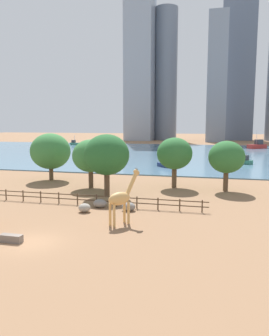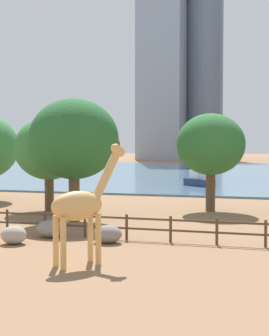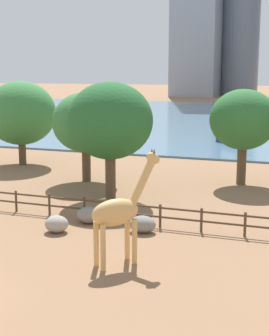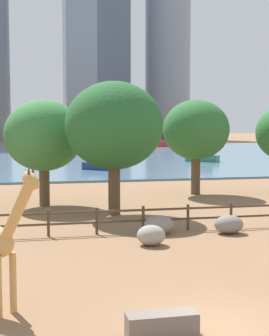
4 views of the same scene
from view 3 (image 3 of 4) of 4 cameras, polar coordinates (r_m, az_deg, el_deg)
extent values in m
plane|color=#8C6647|center=(95.36, 12.15, 5.44)|extent=(400.00, 400.00, 0.00)
cube|color=slate|center=(92.39, 11.88, 5.35)|extent=(180.00, 86.00, 0.20)
cylinder|color=tan|center=(23.57, -0.82, -7.71)|extent=(0.33, 0.33, 2.05)
cylinder|color=tan|center=(23.06, 0.01, -8.14)|extent=(0.33, 0.33, 2.05)
cylinder|color=tan|center=(22.84, -4.27, -8.36)|extent=(0.33, 0.33, 2.05)
cylinder|color=tan|center=(22.31, -3.51, -8.82)|extent=(0.33, 0.33, 2.05)
ellipsoid|color=tan|center=(22.52, -2.15, -4.92)|extent=(2.11, 2.35, 1.19)
cylinder|color=tan|center=(22.93, 0.89, -1.47)|extent=(1.17, 1.36, 2.16)
ellipsoid|color=tan|center=(23.04, 2.06, 1.09)|extent=(0.83, 0.92, 0.77)
cone|color=brown|center=(23.06, 1.94, 1.97)|extent=(0.15, 0.15, 0.22)
cone|color=brown|center=(22.91, 2.20, 1.91)|extent=(0.15, 0.15, 0.22)
ellipsoid|color=gray|center=(29.25, -5.02, -5.21)|extent=(1.48, 1.24, 0.93)
ellipsoid|color=gray|center=(27.85, -8.63, -6.16)|extent=(1.26, 1.20, 0.90)
ellipsoid|color=gray|center=(27.53, 0.90, -6.24)|extent=(1.44, 1.19, 0.89)
cylinder|color=#4C3826|center=(32.24, -12.99, -3.59)|extent=(0.14, 0.14, 1.30)
cylinder|color=#4C3826|center=(31.06, -9.42, -4.01)|extent=(0.14, 0.14, 1.30)
cylinder|color=#4C3826|center=(30.01, -5.58, -4.44)|extent=(0.14, 0.14, 1.30)
cylinder|color=#4C3826|center=(29.10, -1.48, -4.87)|extent=(0.14, 0.14, 1.30)
cylinder|color=#4C3826|center=(28.36, 2.87, -5.31)|extent=(0.14, 0.14, 1.30)
cylinder|color=#4C3826|center=(27.78, 7.43, -5.73)|extent=(0.14, 0.14, 1.30)
cylinder|color=#4C3826|center=(27.39, 12.15, -6.13)|extent=(0.14, 0.14, 1.30)
cube|color=#4C3826|center=(30.25, -7.01, -3.45)|extent=(26.10, 0.08, 0.10)
cube|color=#4C3826|center=(30.39, -6.99, -4.40)|extent=(26.10, 0.08, 0.10)
cylinder|color=brown|center=(40.01, -5.35, 0.33)|extent=(0.67, 0.67, 2.55)
ellipsoid|color=#387A3D|center=(39.55, -5.44, 5.07)|extent=(5.11, 5.11, 4.60)
cylinder|color=brown|center=(47.97, -12.32, 1.65)|extent=(0.66, 0.66, 2.17)
ellipsoid|color=#387A3D|center=(47.55, -12.50, 5.96)|extent=(6.35, 6.35, 5.71)
cylinder|color=brown|center=(34.58, -2.68, -0.94)|extent=(0.70, 0.70, 2.96)
ellipsoid|color=#26602D|center=(34.01, -2.73, 5.26)|extent=(5.68, 5.68, 5.12)
cylinder|color=brown|center=(39.63, 11.77, 0.31)|extent=(0.69, 0.69, 2.90)
ellipsoid|color=#2D6B33|center=(39.16, 11.97, 5.28)|extent=(5.00, 5.00, 4.50)
cube|color=#337259|center=(133.85, -5.42, 7.39)|extent=(4.79, 3.77, 0.92)
cube|color=#333338|center=(134.27, -5.57, 7.83)|extent=(1.98, 1.79, 1.10)
cylinder|color=silver|center=(133.55, -5.38, 8.27)|extent=(0.16, 0.16, 3.21)
cube|color=navy|center=(60.21, 10.69, 3.07)|extent=(3.96, 3.88, 0.82)
cube|color=silver|center=(60.51, 10.43, 3.98)|extent=(1.74, 1.72, 0.98)
camera|label=1|loc=(7.52, -159.03, -5.74)|focal=35.00mm
camera|label=2|loc=(3.82, 5.29, -62.88)|focal=55.00mm
camera|label=4|loc=(18.88, -63.06, -5.04)|focal=55.00mm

